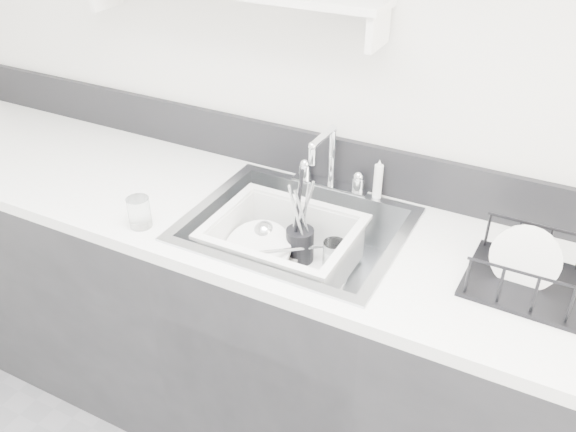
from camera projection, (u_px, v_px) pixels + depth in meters
The scene contains 14 objects.
room_shell at pixel (25, 39), 0.80m from camera, with size 3.50×3.00×2.60m.
counter_run at pixel (295, 338), 2.06m from camera, with size 3.20×0.62×0.92m.
backsplash at pixel (337, 160), 2.00m from camera, with size 3.20×0.02×0.16m, color black.
sink at pixel (296, 249), 1.87m from camera, with size 0.64×0.52×0.20m, color silver, non-canonical shape.
faucet at pixel (330, 172), 1.97m from camera, with size 0.26×0.18×0.23m.
side_sprayer at pixel (378, 180), 1.91m from camera, with size 0.03×0.03×0.14m, color white.
wash_tub at pixel (283, 248), 1.86m from camera, with size 0.43×0.35×0.17m, color white, non-canonical shape.
plate_stack at pixel (260, 257), 1.89m from camera, with size 0.26×0.25×0.10m.
utensil_cup at pixel (300, 243), 1.90m from camera, with size 0.09×0.09×0.29m.
ladle at pixel (276, 251), 1.89m from camera, with size 0.31×0.11×0.09m, color silver, non-canonical shape.
tumbler_in_tub at pixel (334, 256), 1.86m from camera, with size 0.07×0.07×0.10m, color white.
tumbler_counter at pixel (139, 212), 1.79m from camera, with size 0.07×0.07×0.09m, color white.
dish_rack at pixel (542, 269), 1.53m from camera, with size 0.35×0.27×0.12m, color black, non-canonical shape.
bowl_small at pixel (313, 287), 1.79m from camera, with size 0.11×0.11×0.03m, color white.
Camera 1 is at (0.68, -0.17, 1.92)m, focal length 38.00 mm.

